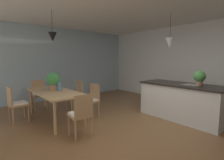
{
  "coord_description": "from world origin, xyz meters",
  "views": [
    {
      "loc": [
        2.28,
        -2.53,
        1.51
      ],
      "look_at": [
        -0.86,
        0.11,
        1.02
      ],
      "focal_mm": 27.22,
      "sensor_mm": 36.0,
      "label": 1
    }
  ],
  "objects": [
    {
      "name": "chair_far_right",
      "position": [
        -1.43,
        -0.14,
        0.47
      ],
      "size": [
        0.43,
        0.43,
        0.87
      ],
      "color": "#A87F56",
      "rests_on": "ground_plane"
    },
    {
      "name": "dining_table",
      "position": [
        -1.84,
        -0.94,
        0.66
      ],
      "size": [
        1.87,
        0.85,
        0.72
      ],
      "color": "tan",
      "rests_on": "ground_plane"
    },
    {
      "name": "potted_plant_on_table",
      "position": [
        -1.95,
        -0.92,
        0.98
      ],
      "size": [
        0.34,
        0.34,
        0.46
      ],
      "color": "#8C664C",
      "rests_on": "dining_table"
    },
    {
      "name": "chair_far_left",
      "position": [
        -2.26,
        -0.14,
        0.47
      ],
      "size": [
        0.41,
        0.41,
        0.87
      ],
      "color": "#A87F56",
      "rests_on": "ground_plane"
    },
    {
      "name": "wall_back_kitchen",
      "position": [
        0.0,
        3.26,
        1.35
      ],
      "size": [
        10.0,
        0.12,
        2.7
      ],
      "primitive_type": "cube",
      "color": "white",
      "rests_on": "ground_plane"
    },
    {
      "name": "vase_on_dining_table",
      "position": [
        -1.84,
        -0.82,
        0.84
      ],
      "size": [
        0.11,
        0.11,
        0.23
      ],
      "color": "slate",
      "rests_on": "dining_table"
    },
    {
      "name": "pendant_over_island_main",
      "position": [
        -0.23,
        1.57,
        1.95
      ],
      "size": [
        0.24,
        0.24,
        0.89
      ],
      "color": "black"
    },
    {
      "name": "window_wall_left_glazing",
      "position": [
        -4.06,
        0.0,
        1.35
      ],
      "size": [
        0.06,
        8.4,
        2.7
      ],
      "primitive_type": "cube",
      "color": "#9EB7C6",
      "rests_on": "ground_plane"
    },
    {
      "name": "kitchen_island",
      "position": [
        0.17,
        1.57,
        0.46
      ],
      "size": [
        2.06,
        0.87,
        0.91
      ],
      "color": "silver",
      "rests_on": "ground_plane"
    },
    {
      "name": "chair_kitchen_end",
      "position": [
        -0.54,
        -0.94,
        0.47
      ],
      "size": [
        0.43,
        0.43,
        0.87
      ],
      "color": "#A87F56",
      "rests_on": "ground_plane"
    },
    {
      "name": "ground_plane",
      "position": [
        0.0,
        0.0,
        -0.02
      ],
      "size": [
        10.0,
        8.4,
        0.04
      ],
      "primitive_type": "cube",
      "color": "brown"
    },
    {
      "name": "potted_plant_on_island",
      "position": [
        0.58,
        1.57,
        1.11
      ],
      "size": [
        0.27,
        0.27,
        0.36
      ],
      "color": "#8C664C",
      "rests_on": "kitchen_island"
    },
    {
      "name": "pendant_over_table",
      "position": [
        -1.88,
        -0.93,
        2.06
      ],
      "size": [
        0.2,
        0.2,
        0.75
      ],
      "color": "black"
    },
    {
      "name": "chair_window_end",
      "position": [
        -3.14,
        -0.94,
        0.47
      ],
      "size": [
        0.43,
        0.43,
        0.87
      ],
      "color": "#A87F56",
      "rests_on": "ground_plane"
    },
    {
      "name": "chair_near_left",
      "position": [
        -2.26,
        -1.74,
        0.47
      ],
      "size": [
        0.43,
        0.43,
        0.87
      ],
      "color": "#A87F56",
      "rests_on": "ground_plane"
    }
  ]
}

